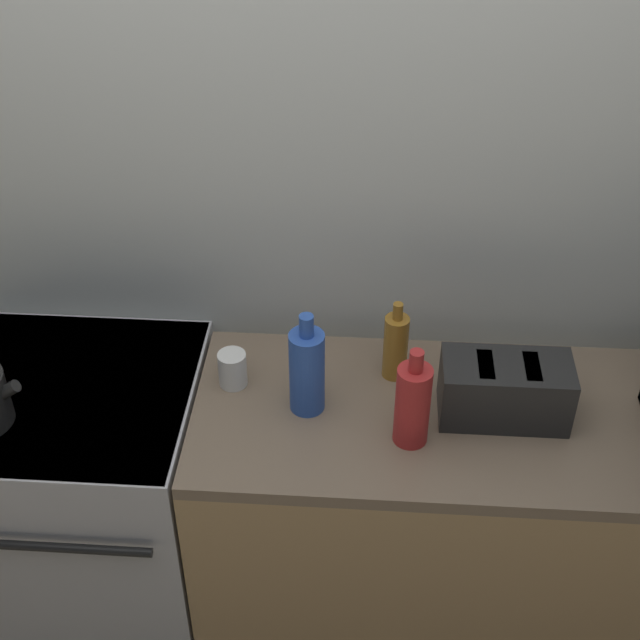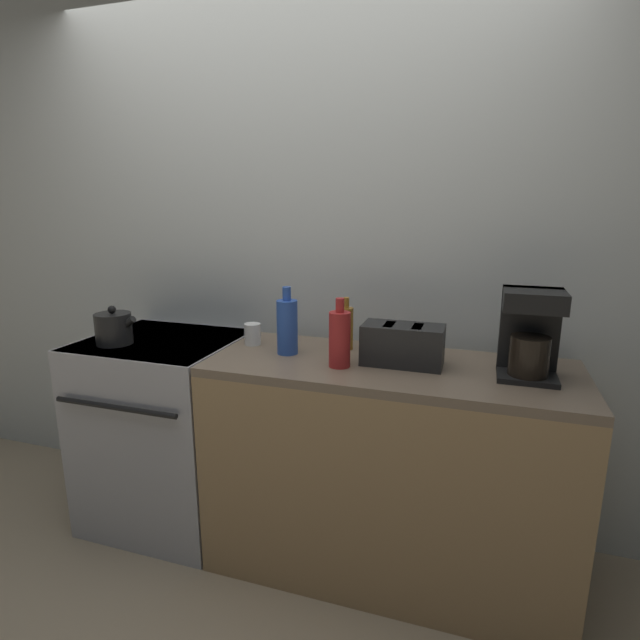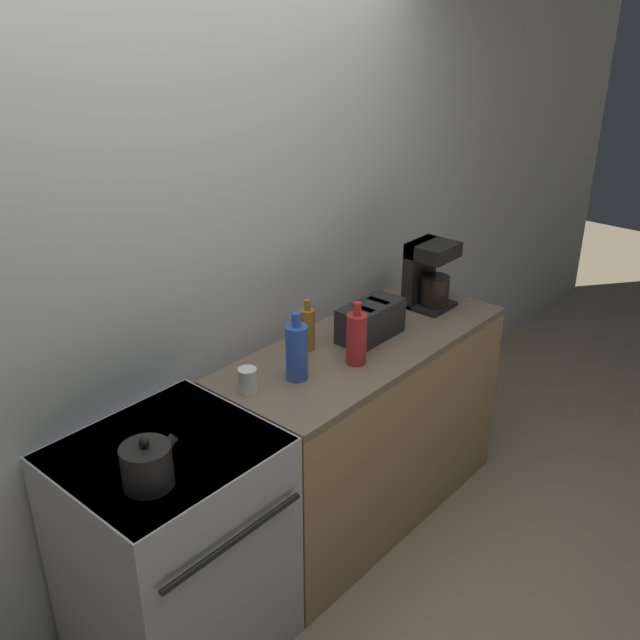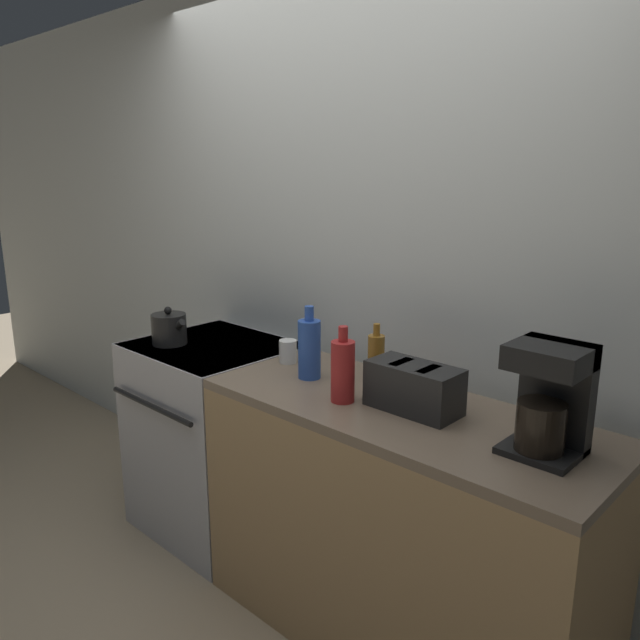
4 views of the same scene
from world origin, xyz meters
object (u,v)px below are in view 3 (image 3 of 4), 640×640
object	(u,v)px
stove	(175,550)
bottle_blue	(297,351)
toaster	(370,321)
cup_white	(248,380)
bottle_red	(357,338)
bottle_amber	(307,329)
kettle	(147,465)
coffee_maker	(428,274)

from	to	relation	value
stove	bottle_blue	world-z (taller)	bottle_blue
toaster	cup_white	xyz separation A→B (m)	(-0.69, 0.07, -0.03)
stove	bottle_blue	distance (m)	0.87
bottle_red	cup_white	xyz separation A→B (m)	(-0.46, 0.17, -0.07)
stove	bottle_amber	distance (m)	1.04
kettle	coffee_maker	distance (m)	1.76
stove	coffee_maker	bearing A→B (deg)	-0.23
bottle_red	coffee_maker	bearing A→B (deg)	8.95
cup_white	toaster	bearing A→B (deg)	-5.77
toaster	coffee_maker	xyz separation A→B (m)	(0.46, 0.01, 0.09)
coffee_maker	bottle_blue	distance (m)	0.95
coffee_maker	bottle_amber	xyz separation A→B (m)	(-0.73, 0.13, -0.07)
coffee_maker	bottle_blue	bearing A→B (deg)	-179.29
bottle_amber	bottle_blue	world-z (taller)	bottle_blue
toaster	cup_white	world-z (taller)	toaster
kettle	coffee_maker	xyz separation A→B (m)	(1.76, 0.12, 0.10)
toaster	cup_white	size ratio (longest dim) A/B	3.27
kettle	cup_white	distance (m)	0.63
bottle_blue	cup_white	distance (m)	0.23
bottle_amber	cup_white	world-z (taller)	bottle_amber
stove	bottle_amber	bearing A→B (deg)	7.96
stove	bottle_blue	xyz separation A→B (m)	(0.65, -0.02, 0.57)
kettle	toaster	xyz separation A→B (m)	(1.29, 0.11, 0.01)
bottle_red	bottle_blue	distance (m)	0.28
kettle	coffee_maker	size ratio (longest dim) A/B	0.62
kettle	bottle_amber	distance (m)	1.05
kettle	cup_white	xyz separation A→B (m)	(0.60, 0.18, -0.02)
kettle	bottle_red	distance (m)	1.06
kettle	bottle_red	size ratio (longest dim) A/B	0.74
bottle_red	bottle_blue	world-z (taller)	bottle_blue
stove	kettle	xyz separation A→B (m)	(-0.15, -0.13, 0.53)
bottle_amber	cup_white	distance (m)	0.43
stove	bottle_amber	world-z (taller)	bottle_amber
stove	bottle_red	xyz separation A→B (m)	(0.91, -0.12, 0.57)
toaster	kettle	bearing A→B (deg)	-174.97
stove	bottle_red	distance (m)	1.08
bottle_amber	cup_white	xyz separation A→B (m)	(-0.42, -0.06, -0.05)
coffee_maker	bottle_red	bearing A→B (deg)	-171.05
toaster	coffee_maker	distance (m)	0.47
kettle	cup_white	size ratio (longest dim) A/B	2.08
bottle_amber	kettle	bearing A→B (deg)	-166.36
toaster	bottle_blue	xyz separation A→B (m)	(-0.49, -0.01, 0.04)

